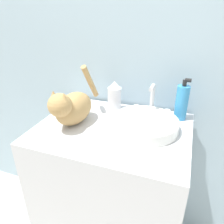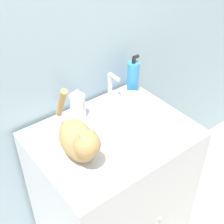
% 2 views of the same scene
% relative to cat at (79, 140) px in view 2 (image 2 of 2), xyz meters
% --- Properties ---
extents(wall_back, '(6.00, 0.05, 2.50)m').
position_rel_cat_xyz_m(wall_back, '(0.20, 0.35, 0.28)').
color(wall_back, '#9EB7C6').
rests_on(wall_back, ground_plane).
extents(vanity_cabinet, '(0.72, 0.57, 0.88)m').
position_rel_cat_xyz_m(vanity_cabinet, '(0.20, 0.03, -0.53)').
color(vanity_cabinet, silver).
rests_on(vanity_cabinet, ground_plane).
extents(sink_basin, '(0.31, 0.31, 0.05)m').
position_rel_cat_xyz_m(sink_basin, '(0.34, 0.07, -0.07)').
color(sink_basin, white).
rests_on(sink_basin, vanity_cabinet).
extents(faucet, '(0.20, 0.09, 0.17)m').
position_rel_cat_xyz_m(faucet, '(0.34, 0.23, -0.02)').
color(faucet, silver).
rests_on(faucet, vanity_cabinet).
extents(cat, '(0.17, 0.37, 0.26)m').
position_rel_cat_xyz_m(cat, '(0.00, 0.00, 0.00)').
color(cat, tan).
rests_on(cat, vanity_cabinet).
extents(soap_bottle, '(0.06, 0.06, 0.21)m').
position_rel_cat_xyz_m(soap_bottle, '(0.49, 0.23, 0.00)').
color(soap_bottle, '#338CCC').
rests_on(soap_bottle, vanity_cabinet).
extents(spray_bottle, '(0.07, 0.07, 0.16)m').
position_rel_cat_xyz_m(spray_bottle, '(0.14, 0.22, -0.01)').
color(spray_bottle, silver).
rests_on(spray_bottle, vanity_cabinet).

